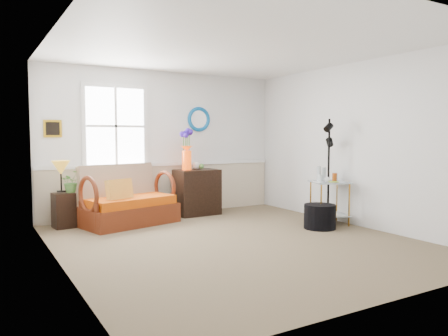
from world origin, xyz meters
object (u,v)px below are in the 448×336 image
side_table (329,203)px  floor_lamp (329,171)px  cabinet (197,192)px  ottoman (320,217)px  loveseat (129,195)px  lamp_stand (64,210)px

side_table → floor_lamp: (0.02, 0.05, 0.51)m
cabinet → ottoman: cabinet is taller
loveseat → lamp_stand: bearing=151.2°
floor_lamp → ottoman: 0.81m
loveseat → cabinet: size_ratio=1.79×
loveseat → floor_lamp: floor_lamp is taller
loveseat → cabinet: loveseat is taller
lamp_stand → cabinet: size_ratio=0.66×
lamp_stand → side_table: size_ratio=0.78×
loveseat → floor_lamp: (2.85, -1.57, 0.37)m
floor_lamp → loveseat: bearing=143.0°
loveseat → cabinet: bearing=-4.1°
lamp_stand → ottoman: 3.99m
loveseat → ottoman: 3.06m
lamp_stand → floor_lamp: size_ratio=0.32×
floor_lamp → lamp_stand: bearing=146.3°
ottoman → lamp_stand: bearing=148.8°
lamp_stand → side_table: 4.23m
ottoman → side_table: bearing=26.8°
loveseat → ottoman: (2.45, -1.81, -0.29)m
side_table → ottoman: side_table is taller
cabinet → side_table: 2.37m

